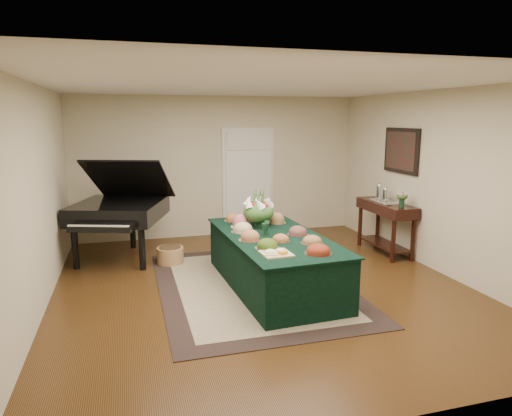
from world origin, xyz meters
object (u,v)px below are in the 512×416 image
object	(u,v)px
grand_piano	(120,210)
mahogany_sideboard	(386,214)
buffet_table	(273,261)
floral_centerpiece	(259,208)

from	to	relation	value
grand_piano	mahogany_sideboard	xyz separation A→B (m)	(4.36, -0.89, -0.14)
buffet_table	floral_centerpiece	world-z (taller)	floral_centerpiece
mahogany_sideboard	floral_centerpiece	bearing A→B (deg)	-168.78
buffet_table	mahogany_sideboard	distance (m)	2.57
floral_centerpiece	mahogany_sideboard	xyz separation A→B (m)	(2.40, 0.48, -0.32)
floral_centerpiece	grand_piano	xyz separation A→B (m)	(-1.96, 1.37, -0.18)
floral_centerpiece	mahogany_sideboard	bearing A→B (deg)	11.22
mahogany_sideboard	buffet_table	bearing A→B (deg)	-156.56
grand_piano	mahogany_sideboard	distance (m)	4.45
floral_centerpiece	grand_piano	bearing A→B (deg)	145.04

